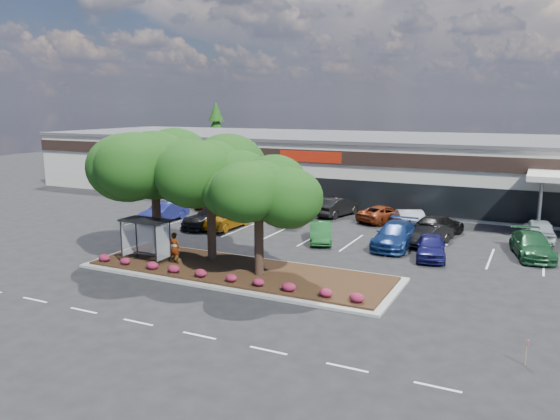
% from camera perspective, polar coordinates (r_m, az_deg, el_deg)
% --- Properties ---
extents(ground, '(160.00, 160.00, 0.00)m').
position_cam_1_polar(ground, '(26.81, -4.99, -9.53)').
color(ground, black).
rests_on(ground, ground).
extents(retail_store, '(80.40, 25.20, 6.25)m').
position_cam_1_polar(retail_store, '(57.24, 12.71, 4.42)').
color(retail_store, beige).
rests_on(retail_store, ground).
extents(landscape_island, '(18.00, 6.00, 0.26)m').
position_cam_1_polar(landscape_island, '(30.99, -4.39, -6.43)').
color(landscape_island, '#9B9C97').
rests_on(landscape_island, ground).
extents(lane_markings, '(33.12, 20.06, 0.01)m').
position_cam_1_polar(lane_markings, '(35.77, 3.41, -4.25)').
color(lane_markings, silver).
rests_on(lane_markings, ground).
extents(shrub_row, '(17.00, 0.80, 0.50)m').
position_cam_1_polar(shrub_row, '(29.17, -6.49, -6.79)').
color(shrub_row, maroon).
rests_on(shrub_row, landscape_island).
extents(bus_shelter, '(2.75, 1.55, 2.59)m').
position_cam_1_polar(bus_shelter, '(32.68, -13.75, -1.85)').
color(bus_shelter, black).
rests_on(bus_shelter, landscape_island).
extents(island_tree_west, '(7.20, 7.20, 7.89)m').
position_cam_1_polar(island_tree_west, '(33.82, -12.88, 1.89)').
color(island_tree_west, '#1B3B0D').
rests_on(island_tree_west, landscape_island).
extents(island_tree_mid, '(6.60, 6.60, 7.32)m').
position_cam_1_polar(island_tree_mid, '(32.39, -7.24, 1.18)').
color(island_tree_mid, '#1B3B0D').
rests_on(island_tree_mid, landscape_island).
extents(island_tree_east, '(5.80, 5.80, 6.50)m').
position_cam_1_polar(island_tree_east, '(29.18, -2.23, -0.63)').
color(island_tree_east, '#1B3B0D').
rests_on(island_tree_east, landscape_island).
extents(conifer_north_west, '(4.40, 4.40, 10.00)m').
position_cam_1_polar(conifer_north_west, '(80.16, -6.66, 7.71)').
color(conifer_north_west, '#1B3B0D').
rests_on(conifer_north_west, ground).
extents(person_waiting, '(0.67, 0.44, 1.83)m').
position_cam_1_polar(person_waiting, '(32.42, -10.95, -3.90)').
color(person_waiting, '#594C47').
rests_on(person_waiting, landscape_island).
extents(survey_stake, '(0.08, 0.14, 1.00)m').
position_cam_1_polar(survey_stake, '(22.27, 24.42, -13.09)').
color(survey_stake, tan).
rests_on(survey_stake, ground).
extents(car_0, '(1.82, 4.74, 1.54)m').
position_cam_1_polar(car_0, '(45.47, -12.03, -0.21)').
color(car_0, navy).
rests_on(car_0, ground).
extents(car_1, '(3.97, 6.05, 1.63)m').
position_cam_1_polar(car_1, '(42.77, -6.91, -0.69)').
color(car_1, black).
rests_on(car_1, ground).
extents(car_2, '(1.94, 4.66, 1.50)m').
position_cam_1_polar(car_2, '(42.10, -5.47, -0.93)').
color(car_2, '#673C04').
rests_on(car_2, ground).
extents(car_3, '(2.93, 4.41, 1.37)m').
position_cam_1_polar(car_3, '(37.93, 4.27, -2.32)').
color(car_3, '#1C5724').
rests_on(car_3, ground).
extents(car_4, '(2.38, 5.70, 1.64)m').
position_cam_1_polar(car_4, '(37.23, 11.95, -2.57)').
color(car_4, navy).
rests_on(car_4, ground).
extents(car_5, '(2.85, 4.39, 1.37)m').
position_cam_1_polar(car_5, '(38.40, 15.26, -2.52)').
color(car_5, black).
rests_on(car_5, ground).
extents(car_6, '(2.52, 4.58, 1.48)m').
position_cam_1_polar(car_6, '(35.11, 15.50, -3.69)').
color(car_6, '#161655').
rests_on(car_6, ground).
extents(car_7, '(3.21, 5.49, 1.49)m').
position_cam_1_polar(car_7, '(37.55, 24.86, -3.36)').
color(car_7, '#20542E').
rests_on(car_7, ground).
extents(car_9, '(3.40, 4.87, 1.52)m').
position_cam_1_polar(car_9, '(51.29, -7.77, 1.16)').
color(car_9, '#6B1A02').
rests_on(car_9, ground).
extents(car_10, '(2.76, 5.26, 1.46)m').
position_cam_1_polar(car_10, '(44.03, 1.53, -0.39)').
color(car_10, maroon).
rests_on(car_10, ground).
extents(car_11, '(2.96, 5.22, 1.63)m').
position_cam_1_polar(car_11, '(46.96, 6.07, 0.37)').
color(car_11, black).
rests_on(car_11, ground).
extents(car_12, '(3.91, 5.37, 1.36)m').
position_cam_1_polar(car_12, '(45.13, 10.76, -0.37)').
color(car_12, maroon).
rests_on(car_12, ground).
extents(car_13, '(3.68, 5.47, 1.71)m').
position_cam_1_polar(car_13, '(42.04, 13.29, -1.05)').
color(car_13, '#A1A5AD').
rests_on(car_13, ground).
extents(car_14, '(3.53, 5.88, 1.60)m').
position_cam_1_polar(car_14, '(40.88, 16.13, -1.60)').
color(car_14, black).
rests_on(car_14, ground).
extents(car_15, '(2.47, 4.88, 1.59)m').
position_cam_1_polar(car_15, '(42.13, 25.42, -1.88)').
color(car_15, silver).
rests_on(car_15, ground).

